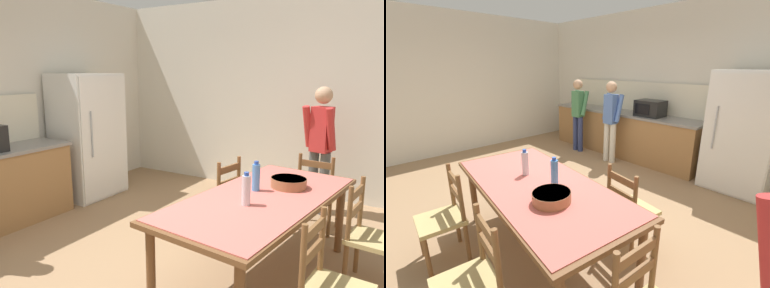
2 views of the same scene
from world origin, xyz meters
The scene contains 16 objects.
ground_plane centered at (0.00, 0.00, 0.00)m, with size 8.32×8.32×0.00m, color #9E7A56.
wall_back centered at (0.00, 2.66, 1.45)m, with size 6.52×0.12×2.90m, color silver.
wall_left centered at (-3.26, 0.00, 1.45)m, with size 0.12×5.20×2.90m, color silver.
kitchen_counter centered at (-0.71, 2.23, 0.46)m, with size 3.43×0.66×0.92m.
counter_splashback centered at (-0.71, 2.54, 1.22)m, with size 3.39×0.03×0.60m, color #EFE8CB.
refrigerator centered at (1.56, 2.19, 0.89)m, with size 0.90×0.73×1.79m.
microwave centered at (-0.02, 2.21, 1.07)m, with size 0.50×0.39×0.30m.
dining_table centered at (0.69, -0.83, 0.70)m, with size 2.23×1.20×0.77m.
bottle_near_centre centered at (0.42, -0.80, 0.89)m, with size 0.07×0.07×0.27m.
bottle_off_centre centered at (0.81, -0.73, 0.89)m, with size 0.07×0.07×0.27m.
serving_bowl centered at (1.05, -0.95, 0.82)m, with size 0.32×0.32×0.09m.
chair_side_near_right centered at (1.07, -1.66, 0.44)m, with size 0.46×0.44×0.91m.
chair_side_far_right centered at (1.25, -0.13, 0.44)m, with size 0.48×0.46×0.91m.
chair_side_near_left centered at (0.12, -1.54, 0.44)m, with size 0.45×0.43×0.91m.
person_at_sink centered at (-1.47, 1.71, 0.88)m, with size 0.39×0.27×1.56m.
person_at_counter centered at (-0.54, 1.69, 0.88)m, with size 0.39×0.27×1.56m.
Camera 2 is at (2.56, -2.07, 1.84)m, focal length 24.00 mm.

